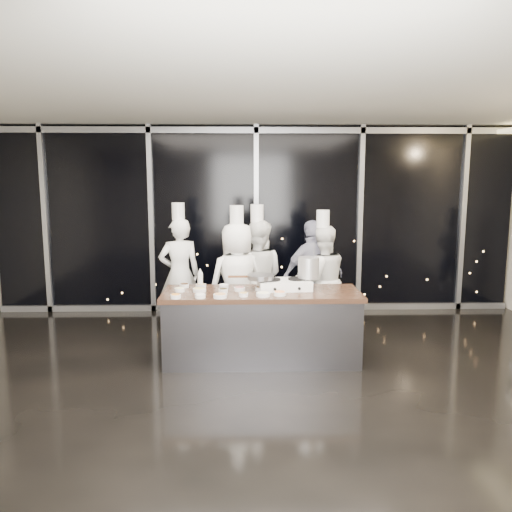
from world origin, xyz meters
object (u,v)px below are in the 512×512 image
Objects in this scene: stove at (284,284)px; chef_left at (237,281)px; stock_pot at (308,267)px; chef_right at (322,280)px; guest at (313,277)px; chef_far_left at (180,273)px; chef_center at (257,277)px; demo_counter at (261,326)px; frying_pan at (260,277)px.

chef_left is (-0.61, 0.69, -0.10)m from stove.
stock_pot is 0.14× the size of chef_right.
guest is 0.17m from chef_right.
chef_far_left is 1.19m from chef_center.
demo_counter is 3.55× the size of stove.
stove is 1.95m from chef_far_left.
chef_far_left reaches higher than frying_pan.
frying_pan is at bearing 102.56° from demo_counter.
chef_center reaches higher than stove.
stock_pot reaches higher than demo_counter.
guest is (0.83, 1.13, -0.22)m from frying_pan.
stove is 1.18m from chef_right.
stock_pot is 0.14× the size of chef_far_left.
guest is at bearing 177.92° from chef_left.
chef_right is at bearing 51.58° from stove.
chef_far_left reaches higher than chef_center.
chef_right is at bearing 157.20° from chef_far_left.
chef_center is at bearing 84.92° from frying_pan.
stock_pot is 2.19m from chef_far_left.
stove is 1.22m from guest.
chef_center is 0.96m from chef_right.
frying_pan reaches higher than stove.
guest is (0.21, 1.06, -0.33)m from stock_pot.
guest reaches higher than stock_pot.
stove is 0.38× the size of chef_right.
guest is at bearing 56.09° from demo_counter.
stock_pot is at bearing 58.46° from chef_right.
guest is (1.13, 0.41, -0.02)m from chef_left.
guest is at bearing 78.69° from stock_pot.
chef_far_left is (-1.48, 1.26, -0.09)m from stove.
stove reaches higher than demo_counter.
demo_counter is at bearing -82.81° from frying_pan.
chef_left is at bearing 106.87° from frying_pan.
demo_counter is 1.52m from guest.
stove is 0.36× the size of chef_center.
demo_counter is at bearing 115.69° from chef_far_left.
stock_pot is 1.24m from chef_center.
chef_far_left reaches higher than stock_pot.
frying_pan is (-0.02, 0.08, 0.62)m from demo_counter.
stock_pot is (0.31, 0.04, 0.21)m from stove.
chef_right is at bearing 49.62° from demo_counter.
chef_left reaches higher than demo_counter.
chef_right is at bearing 70.93° from stock_pot.
stove is at bearing 21.36° from demo_counter.
chef_far_left reaches higher than demo_counter.
chef_right reaches higher than frying_pan.
stove is 0.36× the size of chef_far_left.
chef_far_left reaches higher than chef_right.
chef_left is 0.46m from chef_center.
stove is 1.17× the size of frying_pan.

